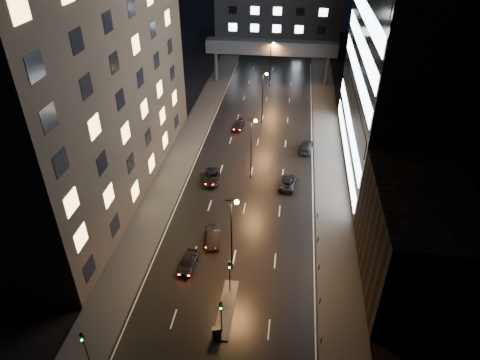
{
  "coord_description": "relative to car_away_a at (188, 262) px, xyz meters",
  "views": [
    {
      "loc": [
        5.75,
        -28.18,
        36.74
      ],
      "look_at": [
        -0.77,
        21.14,
        4.0
      ],
      "focal_mm": 32.0,
      "sensor_mm": 36.0,
      "label": 1
    }
  ],
  "objects": [
    {
      "name": "ground",
      "position": [
        5.22,
        32.35,
        -0.73
      ],
      "size": [
        160.0,
        160.0,
        0.0
      ],
      "primitive_type": "plane",
      "color": "black",
      "rests_on": "ground"
    },
    {
      "name": "sidewalk_left",
      "position": [
        -7.28,
        27.35,
        -0.66
      ],
      "size": [
        5.0,
        110.0,
        0.15
      ],
      "primitive_type": "cube",
      "color": "#383533",
      "rests_on": "ground"
    },
    {
      "name": "sidewalk_right",
      "position": [
        17.72,
        27.35,
        -0.66
      ],
      "size": [
        5.0,
        110.0,
        0.15
      ],
      "primitive_type": "cube",
      "color": "#383533",
      "rests_on": "ground"
    },
    {
      "name": "building_left",
      "position": [
        -17.28,
        16.35,
        19.27
      ],
      "size": [
        15.0,
        48.0,
        40.0
      ],
      "primitive_type": "cube",
      "color": "#2D2319",
      "rests_on": "ground"
    },
    {
      "name": "building_right_low",
      "position": [
        25.22,
        1.35,
        5.27
      ],
      "size": [
        10.0,
        18.0,
        12.0
      ],
      "primitive_type": "cube",
      "color": "black",
      "rests_on": "ground"
    },
    {
      "name": "building_right_glass",
      "position": [
        30.22,
        28.35,
        21.77
      ],
      "size": [
        20.0,
        36.0,
        45.0
      ],
      "primitive_type": "cube",
      "color": "black",
      "rests_on": "ground"
    },
    {
      "name": "building_far",
      "position": [
        5.22,
        90.35,
        11.77
      ],
      "size": [
        34.0,
        14.0,
        25.0
      ],
      "primitive_type": "cube",
      "color": "#333335",
      "rests_on": "ground"
    },
    {
      "name": "skybridge",
      "position": [
        5.22,
        62.35,
        7.61
      ],
      "size": [
        30.0,
        3.0,
        10.0
      ],
      "color": "#333335",
      "rests_on": "ground"
    },
    {
      "name": "median_island",
      "position": [
        5.52,
        -5.65,
        -0.66
      ],
      "size": [
        1.6,
        8.0,
        0.15
      ],
      "primitive_type": "cube",
      "color": "#383533",
      "rests_on": "ground"
    },
    {
      "name": "traffic_signal_near",
      "position": [
        5.52,
        -3.16,
        2.36
      ],
      "size": [
        0.28,
        0.34,
        4.4
      ],
      "color": "black",
      "rests_on": "median_island"
    },
    {
      "name": "traffic_signal_far",
      "position": [
        5.52,
        -8.66,
        2.36
      ],
      "size": [
        0.28,
        0.34,
        4.4
      ],
      "color": "black",
      "rests_on": "median_island"
    },
    {
      "name": "traffic_signal_corner",
      "position": [
        -6.28,
        -13.66,
        2.21
      ],
      "size": [
        0.28,
        0.34,
        4.4
      ],
      "color": "black",
      "rests_on": "ground"
    },
    {
      "name": "bollard_row",
      "position": [
        15.42,
        -1.15,
        -0.28
      ],
      "size": [
        0.12,
        25.12,
        0.9
      ],
      "color": "black",
      "rests_on": "ground"
    },
    {
      "name": "streetlight_near",
      "position": [
        5.38,
        0.35,
        5.77
      ],
      "size": [
        1.45,
        0.5,
        10.15
      ],
      "color": "black",
      "rests_on": "ground"
    },
    {
      "name": "streetlight_mid_a",
      "position": [
        5.38,
        20.35,
        5.77
      ],
      "size": [
        1.45,
        0.5,
        10.15
      ],
      "color": "black",
      "rests_on": "ground"
    },
    {
      "name": "streetlight_mid_b",
      "position": [
        5.38,
        40.35,
        5.77
      ],
      "size": [
        1.45,
        0.5,
        10.15
      ],
      "color": "black",
      "rests_on": "ground"
    },
    {
      "name": "streetlight_far",
      "position": [
        5.38,
        60.35,
        5.77
      ],
      "size": [
        1.45,
        0.5,
        10.15
      ],
      "color": "black",
      "rests_on": "ground"
    },
    {
      "name": "car_away_a",
      "position": [
        0.0,
        0.0,
        0.0
      ],
      "size": [
        1.98,
        4.39,
        1.46
      ],
      "primitive_type": "imported",
      "rotation": [
        0.0,
        0.0,
        -0.06
      ],
      "color": "black",
      "rests_on": "ground"
    },
    {
      "name": "car_away_b",
      "position": [
        2.18,
        4.92,
        0.02
      ],
      "size": [
        2.21,
        4.77,
        1.51
      ],
      "primitive_type": "imported",
      "rotation": [
        0.0,
        0.0,
        0.14
      ],
      "color": "black",
      "rests_on": "ground"
    },
    {
      "name": "car_away_c",
      "position": [
        -0.65,
        18.7,
        -0.03
      ],
      "size": [
        2.91,
        5.31,
        1.41
      ],
      "primitive_type": "imported",
      "rotation": [
        0.0,
        0.0,
        0.12
      ],
      "color": "black",
      "rests_on": "ground"
    },
    {
      "name": "car_away_d",
      "position": [
        0.96,
        37.44,
        -0.06
      ],
      "size": [
        2.39,
        4.8,
        1.34
      ],
      "primitive_type": "imported",
      "rotation": [
        0.0,
        0.0,
        -0.12
      ],
      "color": "black",
      "rests_on": "ground"
    },
    {
      "name": "car_toward_a",
      "position": [
        11.1,
        18.8,
        -0.05
      ],
      "size": [
        2.79,
        5.14,
        1.37
      ],
      "primitive_type": "imported",
      "rotation": [
        0.0,
        0.0,
        3.03
      ],
      "color": "black",
      "rests_on": "ground"
    },
    {
      "name": "car_toward_b",
      "position": [
        13.81,
        30.45,
        0.04
      ],
      "size": [
        2.74,
        5.53,
        1.54
      ],
      "primitive_type": "imported",
      "rotation": [
        0.0,
        0.0,
        3.03
      ],
      "color": "black",
      "rests_on": "ground"
    },
    {
      "name": "utility_cabinet",
      "position": [
        5.12,
        -9.29,
        0.07
      ],
      "size": [
        1.0,
        0.75,
        1.31
      ],
      "primitive_type": "cube",
      "rotation": [
        0.0,
        0.0,
        0.3
      ],
      "color": "#454547",
      "rests_on": "median_island"
    }
  ]
}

